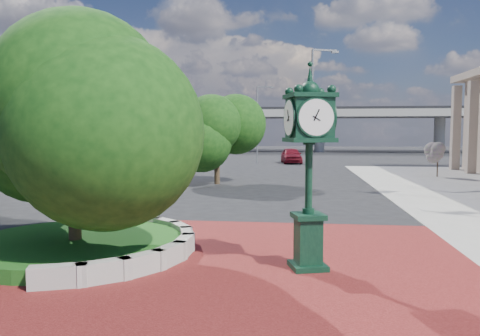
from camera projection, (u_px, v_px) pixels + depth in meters
name	position (u px, v px, depth m)	size (l,w,h in m)	color
ground	(248.00, 259.00, 12.86)	(200.00, 200.00, 0.00)	black
plaza	(244.00, 268.00, 11.87)	(12.00, 12.00, 0.04)	maroon
planter_wall	(153.00, 246.00, 13.17)	(2.96, 6.77, 0.54)	#9E9B93
grass_bed	(75.00, 246.00, 13.46)	(6.10, 6.10, 0.40)	#173F12
overpass	(289.00, 114.00, 81.63)	(90.00, 12.00, 7.50)	#9E9B93
tree_planter	(72.00, 123.00, 13.18)	(5.20, 5.20, 6.33)	#38281C
tree_street	(217.00, 135.00, 30.90)	(4.40, 4.40, 5.45)	#38281C
post_clock	(309.00, 159.00, 11.59)	(1.28, 1.28, 5.11)	black
parked_car	(291.00, 155.00, 51.50)	(2.03, 5.05, 1.72)	maroon
street_lamp_near	(315.00, 102.00, 36.15)	(2.12, 0.93, 9.81)	slate
street_lamp_far	(259.00, 118.00, 51.49)	(1.89, 0.38, 8.42)	slate
shrub_far	(438.00, 156.00, 35.64)	(1.20, 1.20, 2.20)	#38281C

